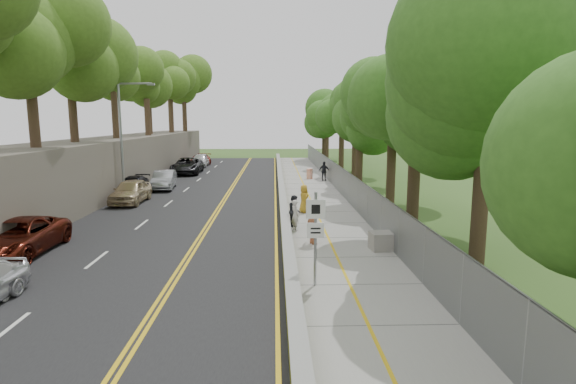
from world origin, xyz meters
name	(u,v)px	position (x,y,z in m)	size (l,w,h in m)	color
ground	(282,259)	(0.00, 0.00, 0.00)	(140.00, 140.00, 0.00)	#33511E
road	(203,196)	(-5.40, 15.00, 0.02)	(11.20, 66.00, 0.04)	black
sidewalk	(313,195)	(2.55, 15.00, 0.03)	(4.20, 66.00, 0.05)	gray
jersey_barrier	(282,192)	(0.25, 15.00, 0.30)	(0.42, 66.00, 0.60)	#E4F013
rock_embankment	(88,169)	(-13.50, 15.00, 2.00)	(5.00, 66.00, 4.00)	#595147
chainlink_fence	(342,182)	(4.65, 15.00, 1.00)	(0.04, 66.00, 2.00)	slate
trees_embankment	(86,45)	(-13.00, 15.00, 10.50)	(6.40, 66.00, 13.00)	#4F7C23
trees_fenceside	(377,98)	(7.00, 15.00, 7.00)	(7.00, 66.00, 14.00)	#3E7724
streetlight	(124,132)	(-10.46, 14.00, 4.64)	(2.52, 0.22, 8.00)	gray
signpost	(316,228)	(1.05, -3.02, 1.96)	(0.62, 0.09, 3.10)	gray
construction_barrel	(310,174)	(3.00, 24.21, 0.52)	(0.57, 0.57, 0.93)	#F04A1C
concrete_block	(384,241)	(4.30, 1.01, 0.42)	(1.12, 0.84, 0.75)	gray
car_2	(17,237)	(-10.60, 0.75, 0.76)	(2.39, 5.19, 1.44)	#4C150B
car_3	(132,186)	(-10.59, 15.52, 0.70)	(1.86, 4.56, 1.32)	black
car_4	(131,191)	(-9.70, 12.32, 0.81)	(1.82, 4.53, 1.54)	tan
car_5	(164,180)	(-9.00, 18.40, 0.77)	(1.54, 4.42, 1.46)	#999BA0
car_6	(187,166)	(-9.13, 28.60, 0.86)	(2.71, 5.87, 1.63)	black
car_7	(200,160)	(-9.12, 36.41, 0.74)	(1.95, 4.80, 1.39)	maroon
car_8	(200,160)	(-9.00, 35.92, 0.81)	(1.82, 4.51, 1.54)	white
painter_0	(304,199)	(1.45, 8.77, 0.87)	(0.80, 0.52, 1.64)	#BE8D23
painter_1	(295,215)	(0.75, 4.45, 0.81)	(0.56, 0.37, 1.53)	beige
painter_2	(294,211)	(0.75, 5.40, 0.85)	(0.77, 0.60, 1.59)	black
painter_3	(314,225)	(1.45, 1.99, 0.91)	(1.11, 0.64, 1.71)	brown
person_far	(324,171)	(4.20, 22.81, 0.91)	(1.01, 0.42, 1.73)	black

